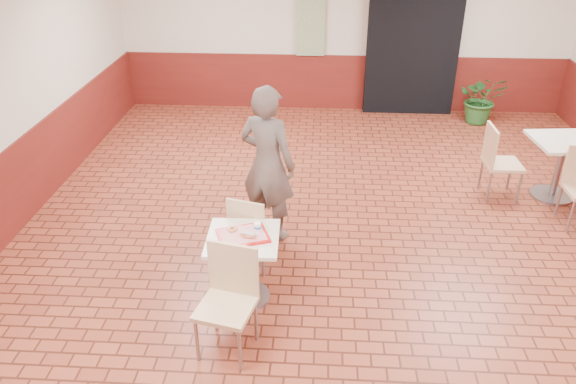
# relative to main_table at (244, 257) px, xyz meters

# --- Properties ---
(room_shell) EXTENTS (8.01, 10.01, 3.01)m
(room_shell) POSITION_rel_main_table_xyz_m (1.08, 0.69, 1.01)
(room_shell) COLOR maroon
(room_shell) RESTS_ON ground
(wainscot_band) EXTENTS (8.00, 10.00, 1.00)m
(wainscot_band) POSITION_rel_main_table_xyz_m (1.08, 0.69, 0.01)
(wainscot_band) COLOR #581611
(wainscot_band) RESTS_ON ground
(corridor_doorway) EXTENTS (1.60, 0.22, 2.20)m
(corridor_doorway) POSITION_rel_main_table_xyz_m (2.28, 5.57, 0.61)
(corridor_doorway) COLOR black
(corridor_doorway) RESTS_ON ground
(promo_poster) EXTENTS (0.50, 0.03, 1.20)m
(promo_poster) POSITION_rel_main_table_xyz_m (0.48, 5.63, 1.11)
(promo_poster) COLOR gray
(promo_poster) RESTS_ON wainscot_band
(main_table) EXTENTS (0.68, 0.68, 0.72)m
(main_table) POSITION_rel_main_table_xyz_m (0.00, 0.00, 0.00)
(main_table) COLOR beige
(main_table) RESTS_ON ground
(chair_main_front) EXTENTS (0.55, 0.55, 0.99)m
(chair_main_front) POSITION_rel_main_table_xyz_m (-0.04, -0.66, 0.07)
(chair_main_front) COLOR tan
(chair_main_front) RESTS_ON ground
(chair_main_back) EXTENTS (0.50, 0.50, 0.89)m
(chair_main_back) POSITION_rel_main_table_xyz_m (0.00, 0.50, 0.01)
(chair_main_back) COLOR tan
(chair_main_back) RESTS_ON ground
(customer) EXTENTS (0.79, 0.67, 1.83)m
(customer) POSITION_rel_main_table_xyz_m (0.13, 1.20, 0.43)
(customer) COLOR brown
(customer) RESTS_ON ground
(serving_tray) EXTENTS (0.46, 0.36, 0.03)m
(serving_tray) POSITION_rel_main_table_xyz_m (0.00, 0.00, 0.25)
(serving_tray) COLOR red
(serving_tray) RESTS_ON main_table
(ring_donut) EXTENTS (0.12, 0.12, 0.03)m
(ring_donut) POSITION_rel_main_table_xyz_m (-0.11, 0.06, 0.28)
(ring_donut) COLOR #C57C47
(ring_donut) RESTS_ON serving_tray
(long_john_donut) EXTENTS (0.17, 0.12, 0.05)m
(long_john_donut) POSITION_rel_main_table_xyz_m (0.06, -0.04, 0.29)
(long_john_donut) COLOR #CD693C
(long_john_donut) RESTS_ON serving_tray
(paper_cup) EXTENTS (0.07, 0.07, 0.09)m
(paper_cup) POSITION_rel_main_table_xyz_m (0.14, 0.06, 0.31)
(paper_cup) COLOR white
(paper_cup) RESTS_ON serving_tray
(second_table) EXTENTS (0.77, 0.77, 0.81)m
(second_table) POSITION_rel_main_table_xyz_m (3.84, 2.37, 0.06)
(second_table) COLOR beige
(second_table) RESTS_ON ground
(chair_second_left) EXTENTS (0.47, 0.47, 0.99)m
(chair_second_left) POSITION_rel_main_table_xyz_m (3.02, 2.33, 0.07)
(chair_second_left) COLOR #D8AC82
(chair_second_left) RESTS_ON ground
(potted_plant) EXTENTS (0.85, 0.76, 0.87)m
(potted_plant) POSITION_rel_main_table_xyz_m (3.50, 5.09, -0.05)
(potted_plant) COLOR #245923
(potted_plant) RESTS_ON ground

